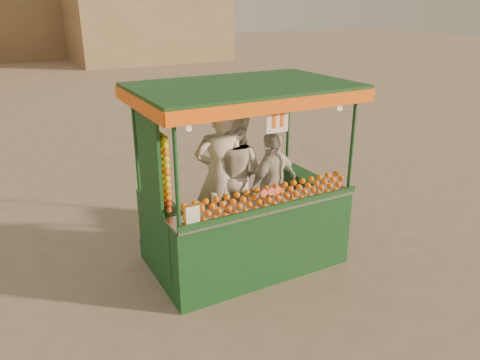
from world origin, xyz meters
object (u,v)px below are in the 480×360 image
vendor_left (220,175)px  vendor_middle (234,174)px  juice_cart (243,212)px  vendor_right (273,185)px

vendor_left → vendor_middle: 0.25m
juice_cart → vendor_middle: 0.58m
juice_cart → vendor_middle: juice_cart is taller
juice_cart → vendor_left: juice_cart is taller
juice_cart → vendor_left: 0.59m
vendor_left → vendor_right: size_ratio=1.24×
vendor_left → vendor_middle: size_ratio=1.07×
vendor_middle → vendor_right: (0.45, -0.32, -0.13)m
vendor_left → vendor_right: vendor_left is taller
vendor_right → vendor_left: bearing=-36.2°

